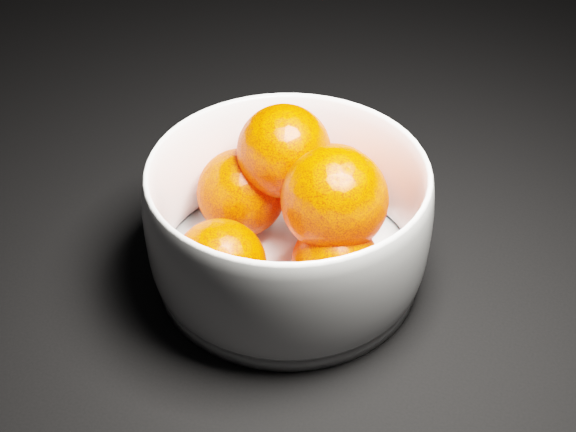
% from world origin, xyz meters
% --- Properties ---
extents(bowl, '(0.22, 0.22, 0.11)m').
position_xyz_m(bowl, '(0.25, 0.15, 0.05)').
color(bowl, white).
rests_on(bowl, ground).
extents(orange_pile, '(0.17, 0.19, 0.12)m').
position_xyz_m(orange_pile, '(0.25, 0.16, 0.06)').
color(orange_pile, '#FF2F00').
rests_on(orange_pile, bowl).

